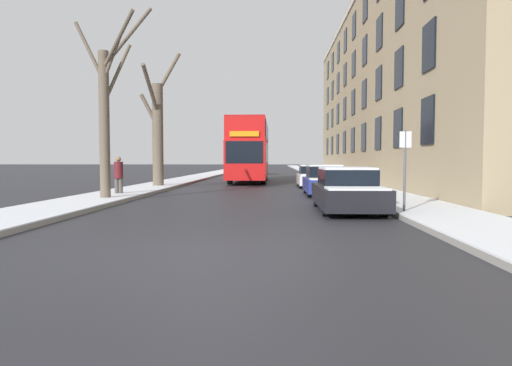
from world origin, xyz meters
TOP-DOWN VIEW (x-y plane):
  - ground_plane at (0.00, 0.00)m, footprint 320.00×320.00m
  - sidewalk_left at (-5.66, 53.00)m, footprint 2.53×130.00m
  - sidewalk_right at (5.66, 53.00)m, footprint 2.53×130.00m
  - terrace_facade_right at (11.41, 26.77)m, footprint 9.10×42.48m
  - bare_tree_left_0 at (-5.19, 9.45)m, footprint 3.02×2.46m
  - bare_tree_left_1 at (-5.41, 17.75)m, footprint 2.05×4.05m
  - double_decker_bus at (-0.72, 25.17)m, footprint 2.54×10.91m
  - parked_car_0 at (3.34, 6.64)m, footprint 1.81×4.46m
  - parked_car_1 at (3.34, 13.09)m, footprint 1.72×4.22m
  - parked_car_2 at (3.34, 19.08)m, footprint 1.77×3.90m
  - oncoming_van at (-1.59, 41.35)m, footprint 2.03×5.07m
  - pedestrian_left_sidewalk at (-5.52, 11.61)m, footprint 0.37×0.37m
  - street_sign_post at (4.69, 5.25)m, footprint 0.32×0.07m

SIDE VIEW (x-z plane):
  - ground_plane at x=0.00m, z-range 0.00..0.00m
  - sidewalk_left at x=-5.66m, z-range 0.00..0.16m
  - sidewalk_right at x=5.66m, z-range 0.00..0.16m
  - parked_car_2 at x=3.34m, z-range -0.04..1.25m
  - parked_car_0 at x=3.34m, z-range -0.05..1.30m
  - parked_car_1 at x=3.34m, z-range -0.05..1.31m
  - pedestrian_left_sidewalk at x=-5.52m, z-range 0.08..1.80m
  - oncoming_van at x=-1.59m, z-range 0.10..2.29m
  - street_sign_post at x=4.69m, z-range 0.18..2.56m
  - double_decker_bus at x=-0.72m, z-range 0.28..4.57m
  - bare_tree_left_1 at x=-5.41m, z-range -0.61..7.16m
  - bare_tree_left_0 at x=-5.19m, z-range -0.18..6.97m
  - terrace_facade_right at x=11.41m, z-range 0.00..13.91m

